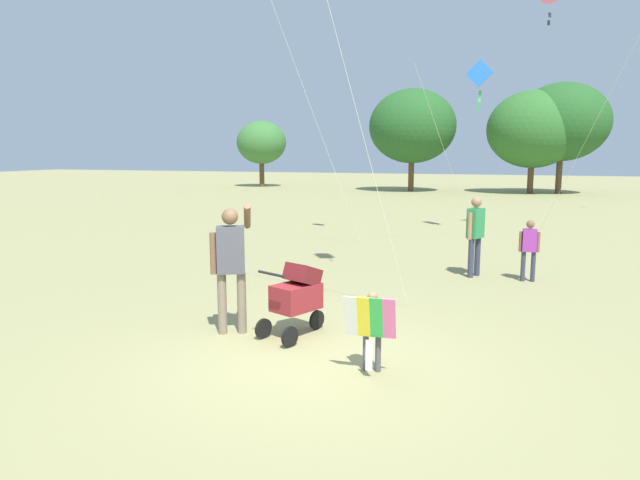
{
  "coord_description": "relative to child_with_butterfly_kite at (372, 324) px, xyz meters",
  "views": [
    {
      "loc": [
        2.22,
        -6.26,
        2.55
      ],
      "look_at": [
        -0.31,
        1.32,
        1.3
      ],
      "focal_mm": 31.81,
      "sensor_mm": 36.0,
      "label": 1
    }
  ],
  "objects": [
    {
      "name": "child_with_butterfly_kite",
      "position": [
        0.0,
        0.0,
        0.0
      ],
      "size": [
        0.59,
        0.36,
        0.96
      ],
      "color": "#4C4C51",
      "rests_on": "ground"
    },
    {
      "name": "kite_green_novelty",
      "position": [
        0.36,
        11.97,
        4.09
      ],
      "size": [
        1.76,
        4.03,
        5.33
      ],
      "color": "blue",
      "rests_on": "ground"
    },
    {
      "name": "person_adult_flyer",
      "position": [
        -2.2,
        0.79,
        0.48
      ],
      "size": [
        0.57,
        0.69,
        1.86
      ],
      "color": "#7F705B",
      "rests_on": "ground"
    },
    {
      "name": "person_red_shirt",
      "position": [
        0.81,
        5.69,
        0.38
      ],
      "size": [
        0.36,
        0.48,
        1.64
      ],
      "color": "#33384C",
      "rests_on": "ground"
    },
    {
      "name": "ground_plane",
      "position": [
        -0.79,
        0.09,
        -0.59
      ],
      "size": [
        120.0,
        120.0,
        0.0
      ],
      "primitive_type": "plane",
      "color": "#938E5B"
    },
    {
      "name": "treeline_distant",
      "position": [
        1.08,
        31.32,
        3.37
      ],
      "size": [
        37.88,
        6.94,
        6.66
      ],
      "color": "brown",
      "rests_on": "ground"
    },
    {
      "name": "person_sitting_far",
      "position": [
        1.86,
        5.57,
        0.13
      ],
      "size": [
        0.39,
        0.18,
        1.22
      ],
      "color": "#33384C",
      "rests_on": "ground"
    },
    {
      "name": "stroller",
      "position": [
        -1.29,
        0.97,
        0.02
      ],
      "size": [
        0.8,
        1.11,
        1.03
      ],
      "color": "black",
      "rests_on": "ground"
    }
  ]
}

